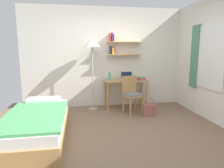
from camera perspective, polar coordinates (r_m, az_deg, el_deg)
name	(u,v)px	position (r m, az deg, el deg)	size (l,w,h in m)	color
ground_plane	(123,136)	(3.66, 3.27, -14.55)	(5.28, 5.28, 0.00)	brown
wall_back	(107,57)	(5.33, -1.32, 7.65)	(4.40, 0.27, 2.60)	silver
bed	(37,125)	(3.68, -20.63, -11.05)	(0.95, 1.94, 0.54)	#B2844C
desk	(126,85)	(5.17, 3.92, -0.38)	(1.09, 0.52, 0.74)	#B2844C
desk_chair	(132,93)	(4.74, 5.71, -2.59)	(0.50, 0.50, 0.89)	#B2844C
standing_lamp	(92,46)	(4.94, -5.74, 10.67)	(0.40, 0.40, 1.80)	#B2A893
laptop	(127,77)	(5.23, 4.28, 1.90)	(0.32, 0.23, 0.21)	#B7BABF
water_bottle	(109,76)	(5.05, -0.77, 2.25)	(0.06, 0.06, 0.22)	#42A87F
book_stack	(141,78)	(5.20, 8.41, 1.60)	(0.19, 0.24, 0.08)	purple
handbag	(150,110)	(4.67, 10.82, -7.26)	(0.29, 0.11, 0.43)	#99564C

